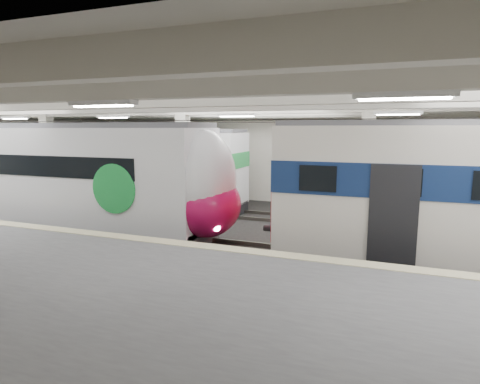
% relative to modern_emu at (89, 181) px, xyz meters
% --- Properties ---
extents(station_hall, '(36.00, 24.00, 5.75)m').
position_rel_modern_emu_xyz_m(station_hall, '(5.78, -1.74, 0.97)').
color(station_hall, black).
rests_on(station_hall, ground).
extents(modern_emu, '(14.44, 2.98, 4.63)m').
position_rel_modern_emu_xyz_m(modern_emu, '(0.00, 0.00, 0.00)').
color(modern_emu, white).
rests_on(modern_emu, ground).
extents(far_train, '(13.68, 2.97, 4.37)m').
position_rel_modern_emu_xyz_m(far_train, '(-2.22, 5.50, -0.02)').
color(far_train, white).
rests_on(far_train, ground).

